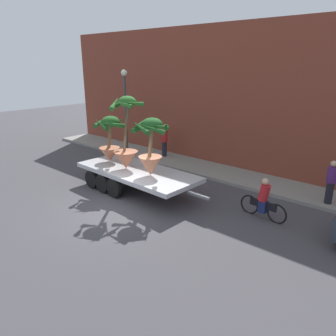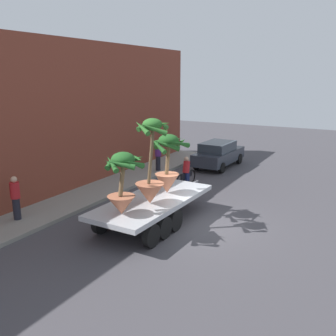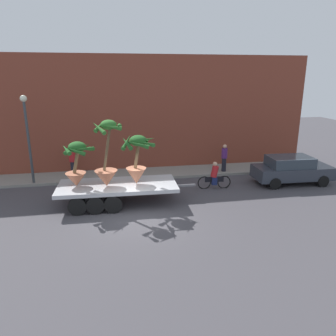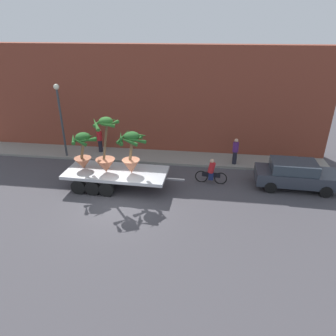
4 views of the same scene
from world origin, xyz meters
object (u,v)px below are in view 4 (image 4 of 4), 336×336
(potted_palm_rear, at_px, (131,153))
(cyclist, at_px, (211,172))
(potted_palm_middle, at_px, (106,152))
(pedestrian_far_left, at_px, (100,140))
(pedestrian_near_gate, at_px, (235,151))
(flatbed_trailer, at_px, (112,174))
(parked_car, at_px, (295,174))
(potted_palm_front, at_px, (83,151))
(street_lamp, at_px, (60,112))

(potted_palm_rear, relative_size, cyclist, 1.28)
(potted_palm_middle, relative_size, pedestrian_far_left, 1.81)
(potted_palm_middle, distance_m, pedestrian_near_gate, 8.23)
(pedestrian_far_left, bearing_deg, flatbed_trailer, -63.34)
(parked_car, bearing_deg, potted_palm_rear, -171.24)
(flatbed_trailer, bearing_deg, potted_palm_front, 177.45)
(pedestrian_near_gate, relative_size, street_lamp, 0.35)
(potted_palm_front, bearing_deg, cyclist, 9.01)
(potted_palm_front, distance_m, parked_car, 11.76)
(potted_palm_middle, relative_size, street_lamp, 0.64)
(cyclist, xyz_separation_m, parked_car, (4.59, 0.07, 0.16))
(potted_palm_middle, relative_size, potted_palm_front, 1.47)
(parked_car, bearing_deg, cyclist, -179.14)
(potted_palm_rear, relative_size, potted_palm_middle, 0.76)
(potted_palm_rear, bearing_deg, potted_palm_front, 176.24)
(flatbed_trailer, distance_m, street_lamp, 6.14)
(flatbed_trailer, bearing_deg, cyclist, 12.21)
(potted_palm_front, xyz_separation_m, pedestrian_near_gate, (8.51, 3.68, -1.02))
(cyclist, height_order, pedestrian_far_left, pedestrian_far_left)
(flatbed_trailer, relative_size, potted_palm_front, 3.14)
(pedestrian_near_gate, bearing_deg, potted_palm_middle, -151.11)
(pedestrian_near_gate, height_order, street_lamp, street_lamp)
(parked_car, distance_m, pedestrian_near_gate, 4.00)
(potted_palm_rear, bearing_deg, pedestrian_near_gate, 33.90)
(flatbed_trailer, relative_size, potted_palm_middle, 2.14)
(potted_palm_rear, distance_m, pedestrian_near_gate, 7.02)
(potted_palm_middle, xyz_separation_m, street_lamp, (-4.18, 3.73, 1.06))
(potted_palm_middle, distance_m, parked_car, 10.44)
(pedestrian_near_gate, distance_m, pedestrian_far_left, 9.29)
(flatbed_trailer, distance_m, potted_palm_front, 2.03)
(pedestrian_near_gate, xyz_separation_m, pedestrian_far_left, (-9.25, 0.82, 0.00))
(flatbed_trailer, distance_m, parked_car, 10.15)
(parked_car, xyz_separation_m, street_lamp, (-14.44, 2.28, 2.40))
(potted_palm_front, bearing_deg, flatbed_trailer, -2.55)
(flatbed_trailer, height_order, parked_car, parked_car)
(potted_palm_rear, bearing_deg, potted_palm_middle, -176.96)
(parked_car, bearing_deg, flatbed_trailer, -172.90)
(street_lamp, bearing_deg, pedestrian_far_left, 26.44)
(potted_palm_rear, bearing_deg, parked_car, 8.76)
(potted_palm_front, height_order, street_lamp, street_lamp)
(potted_palm_rear, height_order, cyclist, potted_palm_rear)
(pedestrian_near_gate, bearing_deg, street_lamp, -178.92)
(potted_palm_front, bearing_deg, street_lamp, 129.00)
(pedestrian_far_left, bearing_deg, street_lamp, -153.56)
(parked_car, bearing_deg, pedestrian_near_gate, 141.31)
(flatbed_trailer, height_order, potted_palm_middle, potted_palm_middle)
(potted_palm_middle, bearing_deg, pedestrian_near_gate, 28.89)
(potted_palm_rear, relative_size, pedestrian_near_gate, 1.37)
(cyclist, height_order, pedestrian_near_gate, pedestrian_near_gate)
(parked_car, relative_size, pedestrian_far_left, 2.58)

